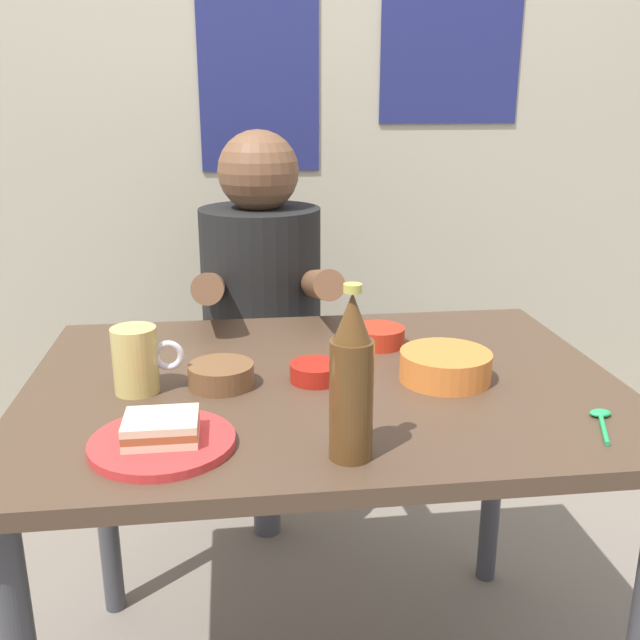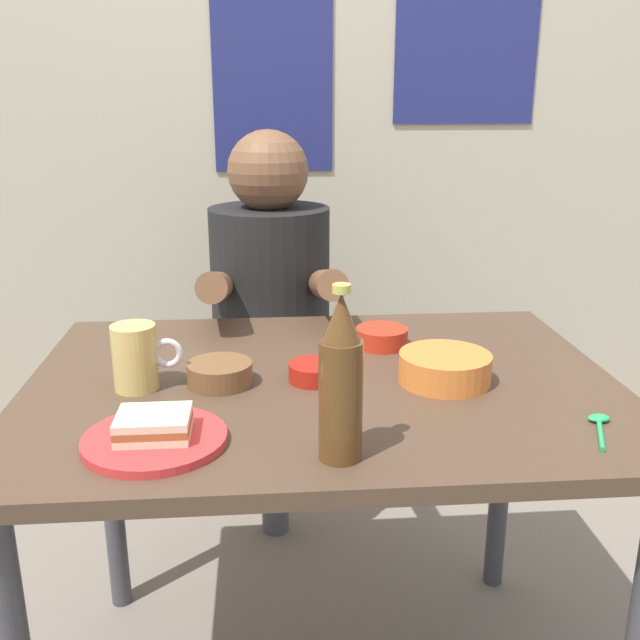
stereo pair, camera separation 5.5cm
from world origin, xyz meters
name	(u,v)px [view 1 (the left image)]	position (x,y,z in m)	size (l,w,h in m)	color
wall_back	(279,79)	(0.00, 1.05, 1.30)	(4.40, 0.09, 2.60)	#BCB299
dining_table	(323,424)	(0.00, 0.00, 0.65)	(1.10, 0.80, 0.74)	#4C3828
stool	(265,425)	(-0.09, 0.63, 0.35)	(0.34, 0.34, 0.45)	#4C4C51
person_seated	(261,285)	(-0.09, 0.62, 0.77)	(0.33, 0.56, 0.72)	black
plate_orange	(162,443)	(-0.28, -0.24, 0.75)	(0.22, 0.22, 0.01)	red
sandwich	(161,428)	(-0.28, -0.24, 0.77)	(0.11, 0.09, 0.04)	beige
beer_mug	(137,360)	(-0.34, -0.02, 0.80)	(0.13, 0.08, 0.12)	#D1BC66
beer_bottle	(354,382)	(0.00, -0.31, 0.86)	(0.06, 0.06, 0.26)	#593819
soup_bowl_orange	(445,365)	(0.22, -0.03, 0.77)	(0.17, 0.17, 0.05)	orange
sambal_bowl_red	(316,371)	(-0.02, -0.01, 0.76)	(0.10, 0.10, 0.03)	#B21E14
sauce_bowl_chili	(379,335)	(0.14, 0.17, 0.76)	(0.11, 0.11, 0.04)	red
condiment_bowl_brown	(221,374)	(-0.19, -0.01, 0.76)	(0.12, 0.12, 0.04)	brown
spoon	(602,419)	(0.42, -0.24, 0.75)	(0.06, 0.12, 0.01)	#26A559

